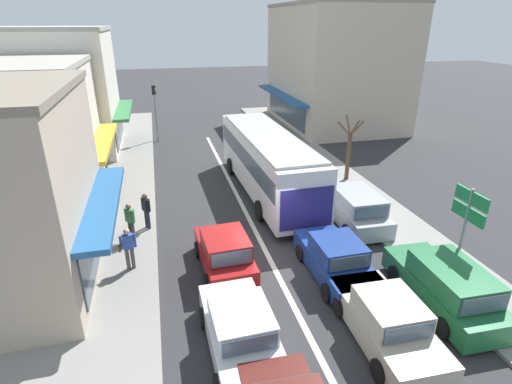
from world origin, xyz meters
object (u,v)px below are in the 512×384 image
(pedestrian_far_walker, at_px, (130,220))
(pedestrian_with_handbag_near, at_px, (128,246))
(city_bus, at_px, (267,159))
(street_tree_right, at_px, (349,151))
(sedan_adjacent_lane_trail, at_px, (387,322))
(sedan_adjacent_lane_lead, at_px, (336,260))
(traffic_light_downstreet, at_px, (155,104))
(parked_wagon_kerb_front, at_px, (446,286))
(parked_wagon_kerb_second, at_px, (354,208))
(hatchback_behind_bus_near, at_px, (225,253))
(sedan_queue_far_back, at_px, (241,333))
(directional_road_sign, at_px, (468,215))
(pedestrian_browsing_midblock, at_px, (146,209))

(pedestrian_far_walker, bearing_deg, pedestrian_with_handbag_near, -89.75)
(city_bus, xyz_separation_m, street_tree_right, (4.88, 0.58, -0.12))
(sedan_adjacent_lane_trail, bearing_deg, sedan_adjacent_lane_lead, 90.74)
(city_bus, height_order, traffic_light_downstreet, traffic_light_downstreet)
(parked_wagon_kerb_front, relative_size, pedestrian_with_handbag_near, 2.80)
(sedan_adjacent_lane_lead, height_order, pedestrian_far_walker, pedestrian_far_walker)
(pedestrian_far_walker, bearing_deg, parked_wagon_kerb_second, -3.31)
(parked_wagon_kerb_front, bearing_deg, sedan_adjacent_lane_trail, -160.19)
(pedestrian_with_handbag_near, bearing_deg, sedan_adjacent_lane_trail, -36.57)
(hatchback_behind_bus_near, xyz_separation_m, pedestrian_far_walker, (-3.36, 2.89, 0.36))
(hatchback_behind_bus_near, relative_size, parked_wagon_kerb_second, 0.83)
(sedan_queue_far_back, relative_size, hatchback_behind_bus_near, 1.13)
(city_bus, xyz_separation_m, traffic_light_downstreet, (-5.41, 11.66, 0.97))
(sedan_adjacent_lane_lead, bearing_deg, directional_road_sign, -21.19)
(directional_road_sign, bearing_deg, hatchback_behind_bus_near, 159.92)
(parked_wagon_kerb_second, relative_size, traffic_light_downstreet, 1.08)
(sedan_queue_far_back, xyz_separation_m, parked_wagon_kerb_second, (6.56, 6.35, 0.08))
(sedan_queue_far_back, height_order, hatchback_behind_bus_near, hatchback_behind_bus_near)
(parked_wagon_kerb_second, bearing_deg, sedan_queue_far_back, -135.93)
(hatchback_behind_bus_near, height_order, pedestrian_browsing_midblock, pedestrian_browsing_midblock)
(parked_wagon_kerb_front, bearing_deg, sedan_queue_far_back, -176.85)
(parked_wagon_kerb_second, height_order, pedestrian_far_walker, pedestrian_far_walker)
(pedestrian_browsing_midblock, bearing_deg, city_bus, 24.36)
(hatchback_behind_bus_near, height_order, pedestrian_with_handbag_near, pedestrian_with_handbag_near)
(sedan_adjacent_lane_lead, xyz_separation_m, pedestrian_browsing_midblock, (-6.52, 5.09, 0.40))
(sedan_adjacent_lane_lead, relative_size, parked_wagon_kerb_front, 0.92)
(traffic_light_downstreet, xyz_separation_m, street_tree_right, (10.29, -11.08, -1.09))
(pedestrian_far_walker, bearing_deg, parked_wagon_kerb_front, -33.67)
(city_bus, bearing_deg, sedan_queue_far_back, -109.09)
(sedan_queue_far_back, bearing_deg, parked_wagon_kerb_second, 44.07)
(pedestrian_browsing_midblock, bearing_deg, sedan_queue_far_back, -72.28)
(pedestrian_browsing_midblock, bearing_deg, street_tree_right, 16.95)
(parked_wagon_kerb_front, bearing_deg, pedestrian_browsing_midblock, 141.03)
(pedestrian_browsing_midblock, bearing_deg, traffic_light_downstreet, 87.01)
(directional_road_sign, distance_m, pedestrian_with_handbag_near, 11.57)
(pedestrian_browsing_midblock, relative_size, pedestrian_far_walker, 1.00)
(city_bus, height_order, pedestrian_with_handbag_near, city_bus)
(hatchback_behind_bus_near, bearing_deg, street_tree_right, 40.74)
(sedan_adjacent_lane_trail, relative_size, traffic_light_downstreet, 1.01)
(city_bus, bearing_deg, pedestrian_browsing_midblock, -155.64)
(hatchback_behind_bus_near, relative_size, traffic_light_downstreet, 0.90)
(sedan_adjacent_lane_lead, xyz_separation_m, parked_wagon_kerb_front, (2.67, -2.35, 0.08))
(sedan_adjacent_lane_lead, xyz_separation_m, traffic_light_downstreet, (-5.77, 19.53, 2.19))
(traffic_light_downstreet, distance_m, pedestrian_with_handbag_near, 17.65)
(city_bus, height_order, hatchback_behind_bus_near, city_bus)
(sedan_adjacent_lane_trail, bearing_deg, traffic_light_downstreet, 104.28)
(hatchback_behind_bus_near, distance_m, directional_road_sign, 8.28)
(parked_wagon_kerb_front, relative_size, street_tree_right, 1.21)
(sedan_adjacent_lane_lead, xyz_separation_m, sedan_adjacent_lane_trail, (0.04, -3.30, 0.00))
(sedan_queue_far_back, height_order, sedan_adjacent_lane_lead, same)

